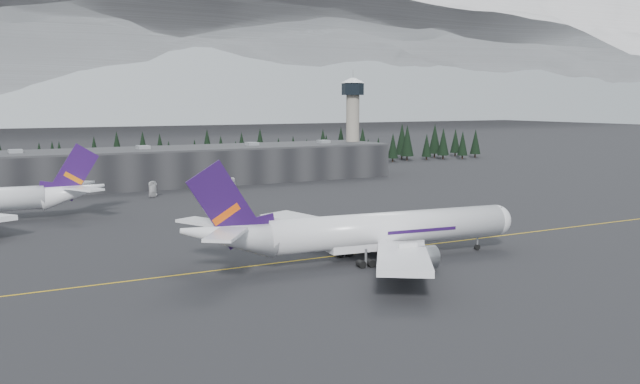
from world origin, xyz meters
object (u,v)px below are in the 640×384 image
gse_vehicle_a (153,195)px  gse_vehicle_b (233,188)px  terminal (173,166)px  jet_main (362,232)px  control_tower (353,114)px

gse_vehicle_a → gse_vehicle_b: (27.75, 4.55, 0.01)m
terminal → jet_main: size_ratio=2.46×
control_tower → gse_vehicle_a: size_ratio=7.66×
gse_vehicle_b → control_tower: bearing=81.7°
control_tower → gse_vehicle_b: control_tower is taller
terminal → control_tower: 76.98m
control_tower → gse_vehicle_b: size_ratio=9.23×
gse_vehicle_a → terminal: bearing=57.3°
gse_vehicle_b → gse_vehicle_a: bearing=-113.2°
control_tower → gse_vehicle_b: bearing=-155.8°
gse_vehicle_b → jet_main: bearing=-42.6°
gse_vehicle_a → gse_vehicle_b: gse_vehicle_b is taller
jet_main → gse_vehicle_b: (19.15, 107.77, -4.71)m
control_tower → gse_vehicle_a: control_tower is taller
gse_vehicle_a → gse_vehicle_b: bearing=4.4°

